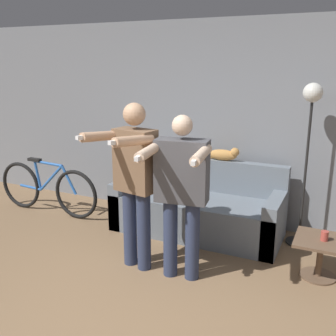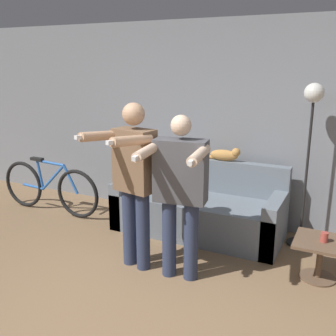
# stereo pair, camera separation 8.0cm
# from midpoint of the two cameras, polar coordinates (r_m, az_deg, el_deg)

# --- Properties ---
(wall_back) EXTENTS (10.00, 0.05, 2.60)m
(wall_back) POSITION_cam_midpoint_polar(r_m,az_deg,el_deg) (5.12, 7.76, 6.28)
(wall_back) COLOR gray
(wall_back) RESTS_ON ground_plane
(couch) EXTENTS (2.07, 0.83, 0.88)m
(couch) POSITION_cam_midpoint_polar(r_m,az_deg,el_deg) (4.94, 3.87, -6.03)
(couch) COLOR slate
(couch) RESTS_ON ground_plane
(person_left) EXTENTS (0.56, 0.73, 1.71)m
(person_left) POSITION_cam_midpoint_polar(r_m,az_deg,el_deg) (3.89, -5.49, -1.18)
(person_left) COLOR #2D3856
(person_left) RESTS_ON ground_plane
(person_right) EXTENTS (0.62, 0.73, 1.62)m
(person_right) POSITION_cam_midpoint_polar(r_m,az_deg,el_deg) (3.68, 1.31, -2.76)
(person_right) COLOR #2D3856
(person_right) RESTS_ON ground_plane
(cat) EXTENTS (0.49, 0.12, 0.17)m
(cat) POSITION_cam_midpoint_polar(r_m,az_deg,el_deg) (4.96, 7.71, 1.96)
(cat) COLOR tan
(cat) RESTS_ON couch
(floor_lamp) EXTENTS (0.31, 0.31, 1.86)m
(floor_lamp) POSITION_cam_midpoint_polar(r_m,az_deg,el_deg) (4.58, 19.41, 5.68)
(floor_lamp) COLOR black
(floor_lamp) RESTS_ON ground_plane
(side_table) EXTENTS (0.50, 0.50, 0.41)m
(side_table) POSITION_cam_midpoint_polar(r_m,az_deg,el_deg) (4.20, 20.75, -11.01)
(side_table) COLOR brown
(side_table) RESTS_ON ground_plane
(cup) EXTENTS (0.07, 0.07, 0.10)m
(cup) POSITION_cam_midpoint_polar(r_m,az_deg,el_deg) (4.11, 21.25, -9.17)
(cup) COLOR #B7473D
(cup) RESTS_ON side_table
(bicycle) EXTENTS (1.68, 0.07, 0.78)m
(bicycle) POSITION_cam_midpoint_polar(r_m,az_deg,el_deg) (5.79, -17.50, -2.85)
(bicycle) COLOR black
(bicycle) RESTS_ON ground_plane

